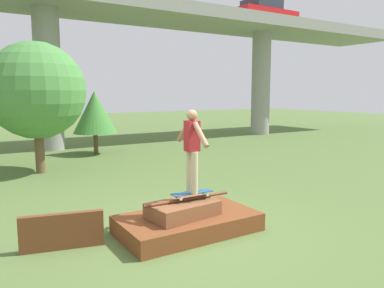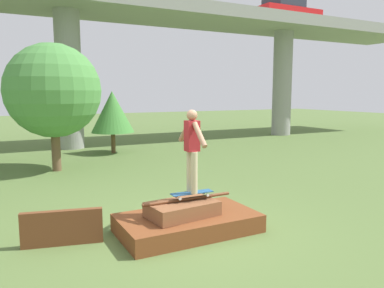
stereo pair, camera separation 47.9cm
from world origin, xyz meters
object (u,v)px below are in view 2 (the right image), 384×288
object	(u,v)px
tree_behind_left	(112,112)
tree_behind_right	(53,91)
car_on_overpass_mid	(285,13)
skater	(192,146)
skateboard	(192,193)

from	to	relation	value
tree_behind_left	tree_behind_right	bearing A→B (deg)	-134.11
tree_behind_left	tree_behind_right	size ratio (longest dim) A/B	0.64
car_on_overpass_mid	tree_behind_left	bearing A→B (deg)	-166.92
skater	car_on_overpass_mid	world-z (taller)	car_on_overpass_mid
skateboard	car_on_overpass_mid	xyz separation A→B (m)	(12.43, 11.98, 6.45)
skateboard	tree_behind_right	size ratio (longest dim) A/B	0.19
skater	tree_behind_left	xyz separation A→B (m)	(1.21, 9.37, 0.15)
skateboard	skater	distance (m)	0.84
car_on_overpass_mid	tree_behind_right	bearing A→B (deg)	-159.07
tree_behind_left	tree_behind_right	xyz separation A→B (m)	(-2.59, -2.68, 0.83)
skateboard	tree_behind_left	size ratio (longest dim) A/B	0.30
skater	tree_behind_right	xyz separation A→B (m)	(-1.38, 6.70, 0.98)
skateboard	skater	bearing A→B (deg)	0.00
skater	tree_behind_right	bearing A→B (deg)	101.67
car_on_overpass_mid	tree_behind_right	world-z (taller)	car_on_overpass_mid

